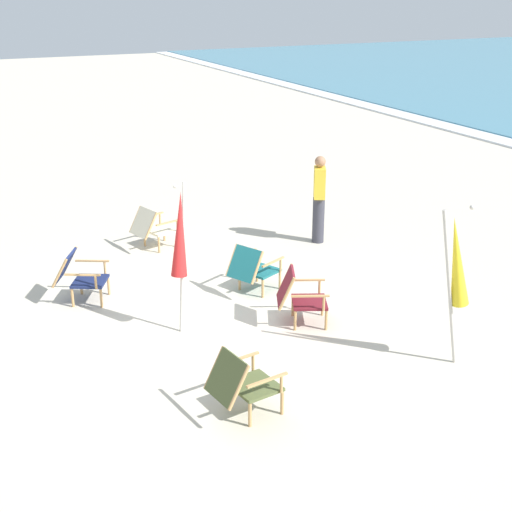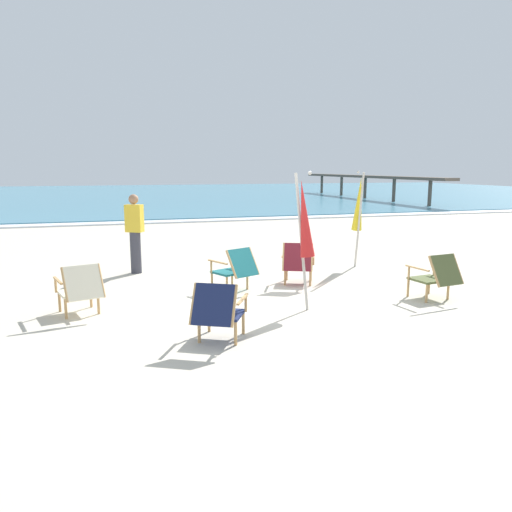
% 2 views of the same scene
% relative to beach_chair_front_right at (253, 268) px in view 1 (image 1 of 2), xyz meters
% --- Properties ---
extents(ground_plane, '(80.00, 80.00, 0.00)m').
position_rel_beach_chair_front_right_xyz_m(ground_plane, '(0.54, -0.96, -0.42)').
color(ground_plane, beige).
extents(beach_chair_front_right, '(0.84, 0.93, 0.78)m').
position_rel_beach_chair_front_right_xyz_m(beach_chair_front_right, '(0.00, 0.00, 0.00)').
color(beach_chair_front_right, '#196066').
rests_on(beach_chair_front_right, ground).
extents(beach_chair_back_left, '(0.76, 0.89, 0.78)m').
position_rel_beach_chair_front_right_xyz_m(beach_chair_back_left, '(-2.55, -0.79, -0.00)').
color(beach_chair_back_left, beige).
rests_on(beach_chair_back_left, ground).
extents(beach_chair_front_left, '(0.86, 0.94, 0.78)m').
position_rel_beach_chair_front_right_xyz_m(beach_chair_front_left, '(-0.87, -2.50, 0.00)').
color(beach_chair_front_left, '#19234C').
rests_on(beach_chair_front_left, ground).
extents(beach_chair_far_center, '(0.68, 0.83, 0.78)m').
position_rel_beach_chair_front_right_xyz_m(beach_chair_far_center, '(3.00, -1.55, 0.00)').
color(beach_chair_far_center, '#515B33').
rests_on(beach_chair_far_center, ground).
extents(beach_chair_mid_center, '(0.81, 0.87, 0.81)m').
position_rel_beach_chair_front_right_xyz_m(beach_chair_mid_center, '(1.23, 0.13, 0.01)').
color(beach_chair_mid_center, maroon).
rests_on(beach_chair_mid_center, ground).
extents(umbrella_furled_red, '(0.39, 0.41, 2.12)m').
position_rel_beach_chair_front_right_xyz_m(umbrella_furled_red, '(0.71, -1.41, 0.96)').
color(umbrella_furled_red, '#B7B2A8').
rests_on(umbrella_furled_red, ground).
extents(umbrella_furled_yellow, '(0.29, 0.49, 2.10)m').
position_rel_beach_chair_front_right_xyz_m(umbrella_furled_yellow, '(3.07, 1.27, 0.95)').
color(umbrella_furled_yellow, '#B7B2A8').
rests_on(umbrella_furled_yellow, ground).
extents(person_near_chairs, '(0.39, 0.34, 1.63)m').
position_rel_beach_chair_front_right_xyz_m(person_near_chairs, '(-1.59, 2.09, 0.42)').
color(person_near_chairs, '#383842').
rests_on(person_near_chairs, ground).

